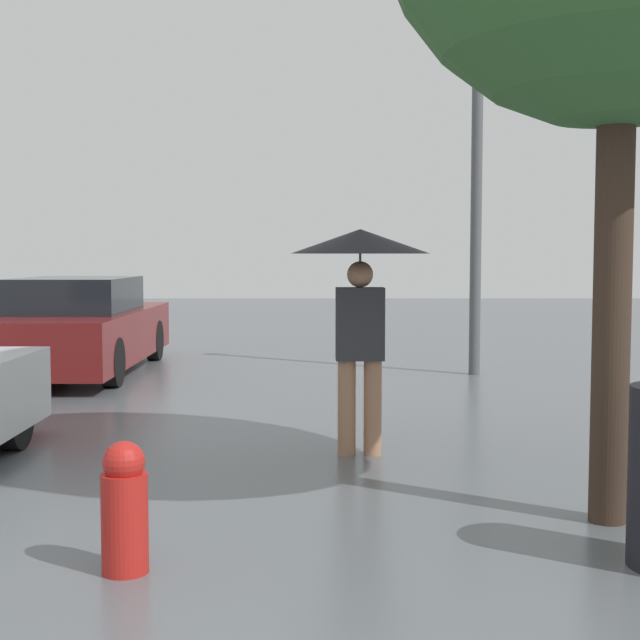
{
  "coord_description": "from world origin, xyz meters",
  "views": [
    {
      "loc": [
        -0.12,
        -2.6,
        1.58
      ],
      "look_at": [
        -0.07,
        4.36,
        1.07
      ],
      "focal_mm": 50.0,
      "sensor_mm": 36.0,
      "label": 1
    }
  ],
  "objects": [
    {
      "name": "parked_car_farthest",
      "position": [
        -3.27,
        9.35,
        0.6
      ],
      "size": [
        1.65,
        4.48,
        1.29
      ],
      "color": "maroon",
      "rests_on": "ground_plane"
    },
    {
      "name": "street_lamp",
      "position": [
        2.0,
        9.13,
        2.6
      ],
      "size": [
        0.29,
        0.29,
        4.52
      ],
      "color": "#515456",
      "rests_on": "ground_plane"
    },
    {
      "name": "fire_hydrant",
      "position": [
        -1.06,
        1.75,
        0.33
      ],
      "size": [
        0.23,
        0.23,
        0.66
      ],
      "color": "#B21E19",
      "rests_on": "ground_plane"
    },
    {
      "name": "pedestrian",
      "position": [
        0.24,
        4.36,
        1.45
      ],
      "size": [
        1.09,
        1.09,
        1.79
      ],
      "color": "#9E7051",
      "rests_on": "ground_plane"
    }
  ]
}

